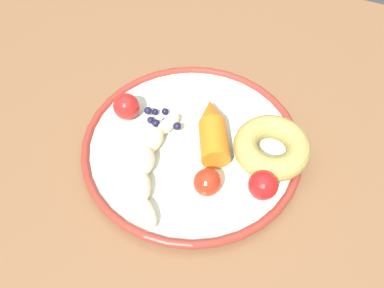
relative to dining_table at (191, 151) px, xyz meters
name	(u,v)px	position (x,y,z in m)	size (l,w,h in m)	color
ground_plane	(192,276)	(0.00, 0.00, -0.64)	(6.00, 6.00, 0.00)	#333639
dining_table	(191,151)	(0.00, 0.00, 0.00)	(1.28, 0.85, 0.72)	brown
plate	(192,145)	(-0.02, 0.05, 0.09)	(0.32, 0.32, 0.02)	silver
banana	(149,163)	(0.02, 0.11, 0.10)	(0.08, 0.19, 0.03)	#F8E0B6
carrot_orange	(213,129)	(-0.04, 0.02, 0.11)	(0.08, 0.12, 0.04)	orange
donut	(272,147)	(-0.13, 0.02, 0.11)	(0.11, 0.11, 0.03)	#A8984E
blueberry_pile	(162,120)	(0.04, 0.03, 0.10)	(0.06, 0.04, 0.02)	#191638
tomato_near	(126,107)	(0.09, 0.03, 0.11)	(0.04, 0.04, 0.04)	red
tomato_mid	(207,182)	(-0.07, 0.11, 0.11)	(0.04, 0.04, 0.04)	red
tomato_far	(263,185)	(-0.13, 0.09, 0.11)	(0.04, 0.04, 0.04)	red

